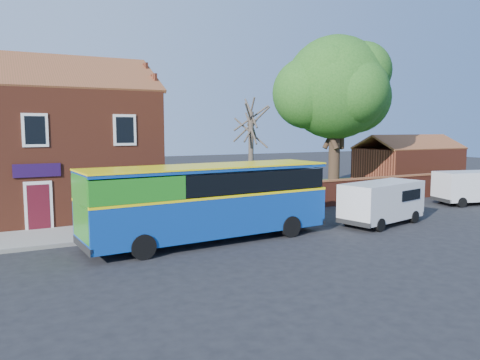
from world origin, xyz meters
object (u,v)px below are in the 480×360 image
van_far (473,186)px  large_tree (335,91)px  bus (202,199)px  van_near (382,201)px

van_far → large_tree: 11.05m
bus → van_near: size_ratio=2.11×
bus → van_far: 18.70m
bus → large_tree: 17.77m
van_near → large_tree: large_tree is taller
van_far → large_tree: bearing=132.6°
bus → large_tree: (14.11, 9.29, 5.50)m
large_tree → van_near: bearing=-116.1°
van_near → large_tree: bearing=50.5°
bus → van_near: bearing=-8.5°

